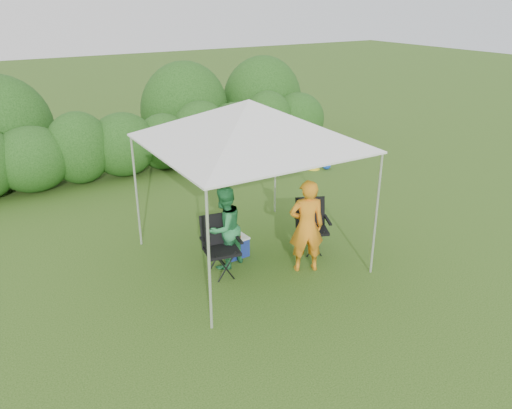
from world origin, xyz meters
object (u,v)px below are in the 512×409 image
chair_right (311,222)px  woman (224,228)px  chair_left (220,241)px  canopy (249,122)px  cooler (235,247)px  man (306,226)px

chair_right → woman: 1.68m
chair_right → chair_left: bearing=-159.6°
chair_left → woman: woman is taller
canopy → cooler: (-0.20, 0.17, -2.28)m
chair_right → man: size_ratio=0.59×
canopy → woman: size_ratio=2.15×
canopy → woman: (-0.51, -0.02, -1.74)m
chair_left → woman: bearing=49.3°
canopy → man: (0.60, -0.84, -1.65)m
canopy → man: size_ratio=1.91×
canopy → man: bearing=-54.2°
chair_left → woman: 0.26m
chair_right → chair_left: 1.82m
chair_left → cooler: bearing=45.3°
canopy → chair_left: bearing=-166.6°
canopy → cooler: bearing=138.6°
chair_left → woman: (0.17, 0.14, 0.16)m
woman → chair_left: bearing=19.2°
chair_right → woman: bearing=-164.6°
chair_left → cooler: (0.47, 0.33, -0.38)m
chair_right → woman: woman is taller
chair_right → cooler: 1.46m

